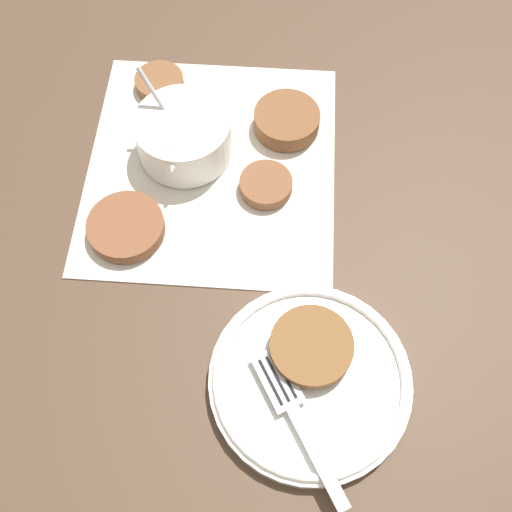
{
  "coord_description": "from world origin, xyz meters",
  "views": [
    {
      "loc": [
        0.41,
        0.09,
        0.56
      ],
      "look_at": [
        0.13,
        0.06,
        0.02
      ],
      "focal_mm": 42.0,
      "sensor_mm": 36.0,
      "label": 1
    }
  ],
  "objects": [
    {
      "name": "sauce_bowl",
      "position": [
        0.0,
        -0.04,
        0.03
      ],
      "size": [
        0.12,
        0.11,
        0.09
      ],
      "color": "white",
      "rests_on": "napkin"
    },
    {
      "name": "ground_plane",
      "position": [
        0.0,
        0.0,
        0.0
      ],
      "size": [
        4.0,
        4.0,
        0.0
      ],
      "primitive_type": "plane",
      "color": "#4C3828"
    },
    {
      "name": "fork",
      "position": [
        0.28,
        0.11,
        0.02
      ],
      "size": [
        0.14,
        0.1,
        0.0
      ],
      "color": "silver",
      "rests_on": "serving_plate"
    },
    {
      "name": "fritter_0",
      "position": [
        0.04,
        0.06,
        0.01
      ],
      "size": [
        0.06,
        0.06,
        0.01
      ],
      "color": "brown",
      "rests_on": "napkin"
    },
    {
      "name": "fritter_3",
      "position": [
        -0.09,
        -0.09,
        0.01
      ],
      "size": [
        0.06,
        0.06,
        0.01
      ],
      "color": "brown",
      "rests_on": "napkin"
    },
    {
      "name": "fritter_on_plate",
      "position": [
        0.22,
        0.12,
        0.03
      ],
      "size": [
        0.08,
        0.08,
        0.01
      ],
      "color": "brown",
      "rests_on": "serving_plate"
    },
    {
      "name": "serving_plate",
      "position": [
        0.25,
        0.12,
        0.01
      ],
      "size": [
        0.19,
        0.19,
        0.02
      ],
      "color": "white",
      "rests_on": "ground_plane"
    },
    {
      "name": "fritter_1",
      "position": [
        0.11,
        -0.08,
        0.01
      ],
      "size": [
        0.08,
        0.08,
        0.02
      ],
      "color": "brown",
      "rests_on": "napkin"
    },
    {
      "name": "fritter_2",
      "position": [
        -0.05,
        0.07,
        0.01
      ],
      "size": [
        0.08,
        0.08,
        0.02
      ],
      "color": "brown",
      "rests_on": "napkin"
    },
    {
      "name": "napkin",
      "position": [
        0.02,
        -0.01,
        0.0
      ],
      "size": [
        0.32,
        0.3,
        0.0
      ],
      "color": "silver",
      "rests_on": "ground_plane"
    }
  ]
}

